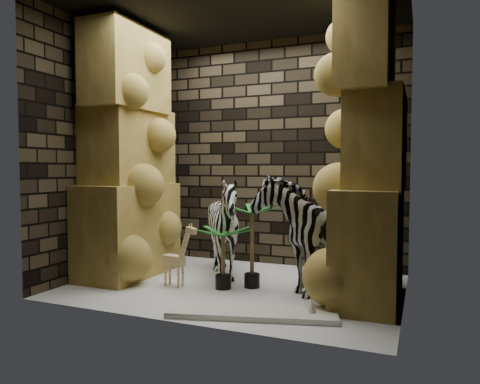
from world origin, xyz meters
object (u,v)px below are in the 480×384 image
at_px(zebra_left, 225,233).
at_px(palm_back, 223,257).
at_px(zebra_right, 308,220).
at_px(giraffe_toy, 174,253).
at_px(palm_front, 252,246).
at_px(surfboard, 252,313).

distance_m(zebra_left, palm_back, 0.49).
bearing_deg(zebra_right, giraffe_toy, -147.75).
bearing_deg(zebra_left, palm_back, -56.72).
bearing_deg(giraffe_toy, palm_back, 22.84).
bearing_deg(palm_front, palm_back, -147.99).
relative_size(zebra_left, palm_front, 1.29).
relative_size(giraffe_toy, palm_back, 1.07).
distance_m(zebra_right, giraffe_toy, 1.52).
bearing_deg(zebra_left, surfboard, -44.65).
height_order(zebra_right, palm_front, zebra_right).
distance_m(palm_front, palm_back, 0.34).
xyz_separation_m(giraffe_toy, palm_back, (0.54, 0.12, -0.02)).
bearing_deg(zebra_right, palm_back, -141.51).
distance_m(giraffe_toy, palm_front, 0.86).
distance_m(palm_front, surfboard, 1.03).
bearing_deg(zebra_left, zebra_right, 13.05).
bearing_deg(surfboard, palm_back, 115.50).
height_order(palm_front, palm_back, palm_front).
relative_size(zebra_right, palm_back, 2.16).
distance_m(giraffe_toy, palm_back, 0.55).
bearing_deg(palm_back, giraffe_toy, -167.55).
relative_size(zebra_right, giraffe_toy, 2.01).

